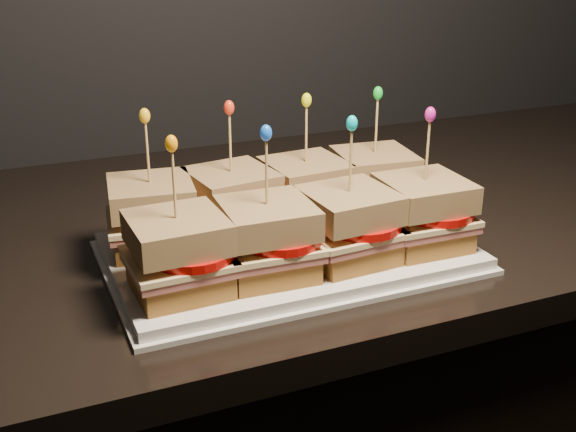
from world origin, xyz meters
name	(u,v)px	position (x,y,z in m)	size (l,w,h in m)	color
granite_slab	(261,225)	(0.68, 1.67, 0.89)	(2.42, 0.68, 0.04)	black
platter	(288,253)	(0.66, 1.52, 0.92)	(0.40, 0.25, 0.02)	white
platter_rim	(288,257)	(0.66, 1.52, 0.92)	(0.41, 0.26, 0.01)	white
sandwich_0_bread_bot	(154,237)	(0.52, 1.58, 0.94)	(0.09, 0.09, 0.02)	brown
sandwich_0_ham	(153,224)	(0.52, 1.58, 0.96)	(0.10, 0.10, 0.01)	#BA5B52
sandwich_0_cheese	(152,218)	(0.52, 1.58, 0.97)	(0.10, 0.10, 0.01)	#F7DA98
sandwich_0_tomato	(164,212)	(0.53, 1.57, 0.97)	(0.09, 0.09, 0.01)	red
sandwich_0_bread_top	(151,195)	(0.52, 1.58, 0.99)	(0.09, 0.09, 0.03)	#5B2B0F
sandwich_0_pick	(148,156)	(0.52, 1.58, 1.04)	(0.00, 0.00, 0.09)	tan
sandwich_0_frill	(145,116)	(0.52, 1.58, 1.08)	(0.01, 0.01, 0.02)	#EFAE18
sandwich_1_bread_bot	(233,224)	(0.61, 1.58, 0.94)	(0.09, 0.09, 0.02)	brown
sandwich_1_ham	(232,212)	(0.61, 1.58, 0.96)	(0.10, 0.10, 0.01)	#BA5B52
sandwich_1_cheese	(232,206)	(0.61, 1.58, 0.97)	(0.10, 0.10, 0.01)	#F7DA98
sandwich_1_tomato	(243,200)	(0.62, 1.57, 0.97)	(0.09, 0.09, 0.01)	red
sandwich_1_bread_top	(231,184)	(0.61, 1.58, 0.99)	(0.09, 0.09, 0.03)	#5B2B0F
sandwich_1_pick	(230,146)	(0.61, 1.58, 1.04)	(0.00, 0.00, 0.09)	tan
sandwich_1_frill	(229,108)	(0.61, 1.58, 1.08)	(0.01, 0.01, 0.02)	red
sandwich_2_bread_bot	(305,213)	(0.71, 1.58, 0.94)	(0.09, 0.09, 0.02)	brown
sandwich_2_ham	(306,200)	(0.71, 1.58, 0.96)	(0.10, 0.10, 0.01)	#BA5B52
sandwich_2_cheese	(306,195)	(0.71, 1.58, 0.97)	(0.10, 0.10, 0.01)	#F7DA98
sandwich_2_tomato	(317,190)	(0.72, 1.57, 0.97)	(0.09, 0.09, 0.01)	red
sandwich_2_bread_top	(306,174)	(0.71, 1.58, 0.99)	(0.09, 0.09, 0.03)	#5B2B0F
sandwich_2_pick	(306,137)	(0.71, 1.58, 1.04)	(0.00, 0.00, 0.09)	tan
sandwich_2_frill	(307,100)	(0.71, 1.58, 1.08)	(0.01, 0.01, 0.02)	#F1F10C
sandwich_3_bread_bot	(373,202)	(0.80, 1.58, 0.94)	(0.09, 0.09, 0.02)	brown
sandwich_3_ham	(373,190)	(0.80, 1.58, 0.96)	(0.10, 0.10, 0.01)	#BA5B52
sandwich_3_cheese	(374,185)	(0.80, 1.58, 0.97)	(0.10, 0.10, 0.01)	#F7DA98
sandwich_3_tomato	(384,180)	(0.81, 1.57, 0.97)	(0.09, 0.09, 0.01)	red
sandwich_3_bread_top	(375,164)	(0.80, 1.58, 0.99)	(0.09, 0.09, 0.03)	#5B2B0F
sandwich_3_pick	(376,129)	(0.80, 1.58, 1.04)	(0.00, 0.00, 0.09)	tan
sandwich_3_frill	(378,93)	(0.80, 1.58, 1.08)	(0.01, 0.01, 0.02)	green
sandwich_4_bread_bot	(180,279)	(0.52, 1.46, 0.94)	(0.09, 0.09, 0.02)	brown
sandwich_4_ham	(179,264)	(0.52, 1.46, 0.96)	(0.10, 0.10, 0.01)	#BA5B52
sandwich_4_cheese	(179,258)	(0.52, 1.46, 0.97)	(0.10, 0.10, 0.01)	#F7DA98
sandwich_4_tomato	(192,251)	(0.53, 1.46, 0.97)	(0.09, 0.09, 0.01)	red
sandwich_4_bread_top	(177,232)	(0.52, 1.46, 0.99)	(0.09, 0.09, 0.03)	#5B2B0F
sandwich_4_pick	(174,189)	(0.52, 1.46, 1.04)	(0.00, 0.00, 0.09)	tan
sandwich_4_frill	(171,144)	(0.52, 1.46, 1.08)	(0.01, 0.01, 0.02)	orange
sandwich_5_bread_bot	(268,263)	(0.61, 1.46, 0.94)	(0.09, 0.09, 0.02)	brown
sandwich_5_ham	(267,249)	(0.61, 1.46, 0.96)	(0.10, 0.10, 0.01)	#BA5B52
sandwich_5_cheese	(267,243)	(0.61, 1.46, 0.97)	(0.10, 0.10, 0.01)	#F7DA98
sandwich_5_tomato	(280,236)	(0.62, 1.46, 0.97)	(0.09, 0.09, 0.01)	red
sandwich_5_bread_top	(267,218)	(0.61, 1.46, 0.99)	(0.09, 0.09, 0.03)	#5B2B0F
sandwich_5_pick	(267,176)	(0.61, 1.46, 1.04)	(0.00, 0.00, 0.09)	tan
sandwich_5_frill	(266,133)	(0.61, 1.46, 1.08)	(0.01, 0.01, 0.02)	blue
sandwich_6_bread_bot	(348,248)	(0.71, 1.46, 0.94)	(0.09, 0.09, 0.02)	brown
sandwich_6_ham	(348,235)	(0.71, 1.46, 0.96)	(0.10, 0.10, 0.01)	#BA5B52
sandwich_6_cheese	(348,229)	(0.71, 1.46, 0.97)	(0.10, 0.10, 0.01)	#F7DA98
sandwich_6_tomato	(361,223)	(0.72, 1.46, 0.97)	(0.09, 0.09, 0.01)	red
sandwich_6_bread_top	(349,205)	(0.71, 1.46, 0.99)	(0.09, 0.09, 0.03)	#5B2B0F
sandwich_6_pick	(351,165)	(0.71, 1.46, 1.04)	(0.00, 0.00, 0.09)	tan
sandwich_6_frill	(352,123)	(0.71, 1.46, 1.08)	(0.01, 0.01, 0.02)	#03B5C5
sandwich_7_bread_bot	(421,235)	(0.80, 1.46, 0.94)	(0.09, 0.09, 0.02)	brown
sandwich_7_ham	(422,222)	(0.80, 1.46, 0.96)	(0.10, 0.10, 0.01)	#BA5B52
sandwich_7_cheese	(423,216)	(0.80, 1.46, 0.97)	(0.10, 0.10, 0.01)	#F7DA98
sandwich_7_tomato	(435,210)	(0.81, 1.46, 0.97)	(0.09, 0.09, 0.01)	red
sandwich_7_bread_top	(424,193)	(0.80, 1.46, 0.99)	(0.09, 0.09, 0.03)	#5B2B0F
sandwich_7_pick	(427,154)	(0.80, 1.46, 1.04)	(0.00, 0.00, 0.09)	tan
sandwich_7_frill	(430,114)	(0.80, 1.46, 1.08)	(0.01, 0.01, 0.02)	#C3188D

